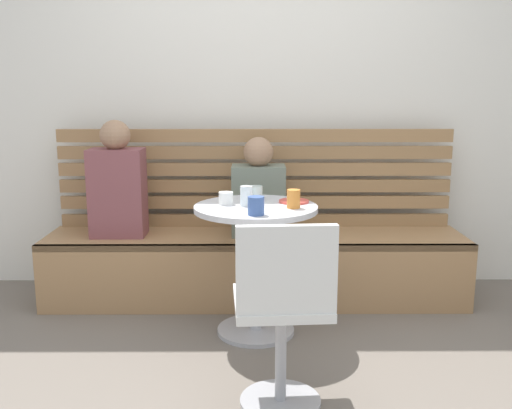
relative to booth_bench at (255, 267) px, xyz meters
The scene contains 14 objects.
ground 1.22m from the booth_bench, 90.00° to the right, with size 8.00×8.00×0.00m, color #70665B.
back_wall 1.31m from the booth_bench, 90.00° to the left, with size 5.20×0.10×2.90m, color white.
booth_bench is the anchor object (origin of this frame).
booth_backrest 0.61m from the booth_bench, 90.00° to the left, with size 2.65×0.04×0.67m.
cafe_table 0.60m from the booth_bench, 89.72° to the right, with size 0.68×0.68×0.74m.
white_chair 1.36m from the booth_bench, 85.31° to the right, with size 0.43×0.43×0.85m.
person_adult 1.04m from the booth_bench, behind, with size 0.34×0.22×0.74m.
person_child_left 0.50m from the booth_bench, 38.03° to the left, with size 0.34×0.22×0.63m.
cup_water_clear 0.78m from the booth_bench, 95.57° to the right, with size 0.07×0.07×0.11m, color white.
cup_ceramic_white 0.75m from the booth_bench, 108.73° to the right, with size 0.08×0.08×0.07m, color white.
cup_mug_blue 0.95m from the booth_bench, 90.26° to the right, with size 0.08×0.08×0.10m, color #3D5B9E.
cup_glass_short 0.66m from the booth_bench, 89.31° to the right, with size 0.08×0.08×0.08m, color silver.
cup_tumbler_orange 0.84m from the booth_bench, 70.89° to the right, with size 0.07×0.07×0.10m, color orange.
plate_small 0.71m from the booth_bench, 63.17° to the right, with size 0.17×0.17×0.01m, color #DB4C42.
Camera 1 is at (-0.02, -2.38, 1.36)m, focal length 40.01 mm.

